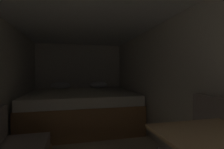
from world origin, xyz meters
TOP-DOWN VIEW (x-y plane):
  - wall_back at (0.00, 4.48)m, footprint 2.44×0.05m
  - wall_right at (1.20, 1.99)m, footprint 0.05×4.93m
  - ceiling_slab at (0.00, 1.99)m, footprint 2.44×4.93m
  - bed at (0.00, 3.45)m, footprint 2.22×1.94m

SIDE VIEW (x-z plane):
  - bed at x=0.00m, z-range -0.08..0.83m
  - wall_back at x=0.00m, z-range 0.00..1.95m
  - wall_right at x=1.20m, z-range 0.00..1.95m
  - ceiling_slab at x=0.00m, z-range 1.95..2.00m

